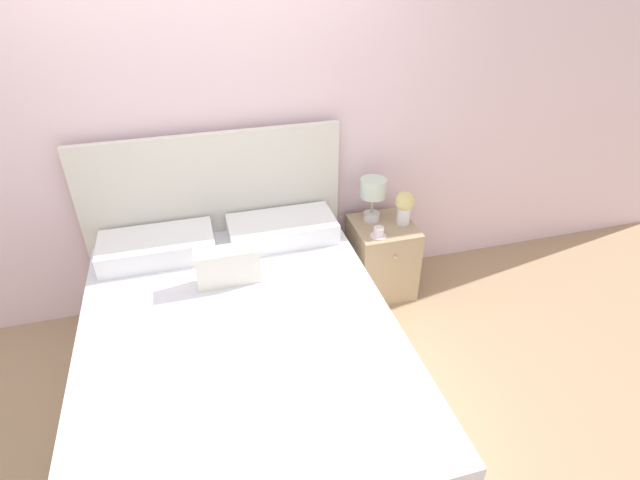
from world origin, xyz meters
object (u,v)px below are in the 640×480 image
(table_lamp, at_px, (373,192))
(flower_vase, at_px, (405,206))
(bed, at_px, (242,355))
(nightstand, at_px, (381,258))
(teacup, at_px, (379,232))

(table_lamp, xyz_separation_m, flower_vase, (0.20, -0.11, -0.08))
(table_lamp, height_order, flower_vase, table_lamp)
(bed, relative_size, nightstand, 3.80)
(nightstand, xyz_separation_m, table_lamp, (-0.06, 0.10, 0.50))
(nightstand, bearing_deg, bed, -146.70)
(nightstand, height_order, flower_vase, flower_vase)
(nightstand, distance_m, flower_vase, 0.44)
(bed, distance_m, teacup, 1.24)
(nightstand, bearing_deg, teacup, -126.03)
(bed, relative_size, flower_vase, 8.67)
(table_lamp, distance_m, flower_vase, 0.24)
(bed, height_order, teacup, bed)
(flower_vase, bearing_deg, table_lamp, 150.83)
(bed, height_order, table_lamp, bed)
(nightstand, distance_m, table_lamp, 0.51)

